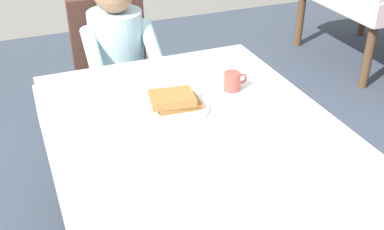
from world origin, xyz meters
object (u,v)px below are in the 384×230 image
(dining_table_main, at_px, (202,152))
(fork_left_of_plate, at_px, (133,120))
(chair_diner, at_px, (114,67))
(cup_coffee, at_px, (232,81))
(knife_right_of_plate, at_px, (219,103))
(plate_breakfast, at_px, (175,108))
(breakfast_stack, at_px, (174,100))
(spoon_near_edge, at_px, (211,149))
(diner_person, at_px, (119,56))

(dining_table_main, xyz_separation_m, fork_left_of_plate, (-0.22, 0.19, 0.09))
(dining_table_main, bearing_deg, chair_diner, 93.43)
(cup_coffee, xyz_separation_m, knife_right_of_plate, (-0.11, -0.09, -0.04))
(fork_left_of_plate, bearing_deg, dining_table_main, -132.49)
(cup_coffee, bearing_deg, dining_table_main, -133.49)
(knife_right_of_plate, bearing_deg, chair_diner, 16.52)
(dining_table_main, height_order, knife_right_of_plate, knife_right_of_plate)
(plate_breakfast, distance_m, breakfast_stack, 0.04)
(breakfast_stack, distance_m, cup_coffee, 0.31)
(spoon_near_edge, bearing_deg, dining_table_main, 67.60)
(chair_diner, bearing_deg, spoon_near_edge, 92.57)
(cup_coffee, distance_m, knife_right_of_plate, 0.15)
(dining_table_main, distance_m, breakfast_stack, 0.25)
(chair_diner, bearing_deg, plate_breakfast, 92.31)
(cup_coffee, relative_size, spoon_near_edge, 0.75)
(chair_diner, relative_size, cup_coffee, 8.23)
(dining_table_main, relative_size, knife_right_of_plate, 7.62)
(breakfast_stack, bearing_deg, plate_breakfast, -28.33)
(diner_person, height_order, spoon_near_edge, diner_person)
(plate_breakfast, bearing_deg, dining_table_main, -81.49)
(dining_table_main, bearing_deg, cup_coffee, 46.51)
(plate_breakfast, xyz_separation_m, fork_left_of_plate, (-0.19, -0.02, -0.01))
(dining_table_main, xyz_separation_m, chair_diner, (-0.07, 1.17, -0.12))
(chair_diner, distance_m, diner_person, 0.21)
(diner_person, height_order, plate_breakfast, diner_person)
(spoon_near_edge, bearing_deg, cup_coffee, 38.54)
(breakfast_stack, xyz_separation_m, fork_left_of_plate, (-0.19, -0.02, -0.04))
(dining_table_main, height_order, cup_coffee, cup_coffee)
(fork_left_of_plate, bearing_deg, chair_diner, -10.72)
(diner_person, bearing_deg, chair_diner, -90.00)
(chair_diner, xyz_separation_m, cup_coffee, (0.34, -0.89, 0.25))
(diner_person, relative_size, cup_coffee, 9.91)
(diner_person, relative_size, plate_breakfast, 4.00)
(chair_diner, height_order, knife_right_of_plate, chair_diner)
(fork_left_of_plate, xyz_separation_m, knife_right_of_plate, (0.38, 0.00, 0.00))
(plate_breakfast, bearing_deg, fork_left_of_plate, -173.99)
(chair_diner, xyz_separation_m, plate_breakfast, (0.04, -0.96, 0.22))
(cup_coffee, bearing_deg, spoon_near_edge, -125.18)
(chair_diner, relative_size, plate_breakfast, 3.32)
(breakfast_stack, bearing_deg, cup_coffee, 13.20)
(plate_breakfast, relative_size, cup_coffee, 2.48)
(chair_diner, relative_size, fork_left_of_plate, 5.17)
(knife_right_of_plate, bearing_deg, fork_left_of_plate, 93.39)
(plate_breakfast, xyz_separation_m, breakfast_stack, (-0.00, 0.00, 0.04))
(plate_breakfast, relative_size, breakfast_stack, 1.28)
(diner_person, height_order, knife_right_of_plate, diner_person)
(breakfast_stack, distance_m, knife_right_of_plate, 0.20)
(cup_coffee, bearing_deg, knife_right_of_plate, -139.57)
(dining_table_main, bearing_deg, knife_right_of_plate, 50.02)
(chair_diner, relative_size, breakfast_stack, 4.25)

